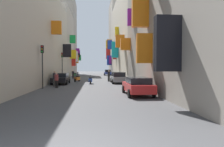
{
  "coord_description": "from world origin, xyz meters",
  "views": [
    {
      "loc": [
        0.41,
        -4.33,
        2.11
      ],
      "look_at": [
        3.52,
        31.03,
        1.01
      ],
      "focal_mm": 32.46,
      "sensor_mm": 36.0,
      "label": 1
    }
  ],
  "objects_px": {
    "parked_car_blue": "(108,72)",
    "scooter_blue": "(90,80)",
    "parked_car_red": "(138,86)",
    "pedestrian_near_left": "(57,80)",
    "parked_car_grey": "(118,77)",
    "traffic_light_far_corner": "(42,59)",
    "scooter_orange": "(77,79)",
    "scooter_green": "(75,75)",
    "parked_car_black": "(61,78)",
    "pedestrian_near_right": "(109,76)",
    "pedestrian_crossing": "(73,74)",
    "traffic_light_near_corner": "(62,62)",
    "pedestrian_mid_street": "(54,79)",
    "scooter_silver": "(78,74)"
  },
  "relations": [
    {
      "from": "parked_car_blue",
      "to": "pedestrian_near_right",
      "type": "xyz_separation_m",
      "value": [
        -1.33,
        -22.8,
        0.04
      ]
    },
    {
      "from": "pedestrian_near_left",
      "to": "traffic_light_far_corner",
      "type": "bearing_deg",
      "value": -151.06
    },
    {
      "from": "parked_car_grey",
      "to": "traffic_light_far_corner",
      "type": "relative_size",
      "value": 0.95
    },
    {
      "from": "parked_car_blue",
      "to": "pedestrian_crossing",
      "type": "bearing_deg",
      "value": -117.07
    },
    {
      "from": "scooter_orange",
      "to": "pedestrian_near_left",
      "type": "xyz_separation_m",
      "value": [
        -1.36,
        -8.75,
        0.32
      ]
    },
    {
      "from": "scooter_silver",
      "to": "pedestrian_near_right",
      "type": "xyz_separation_m",
      "value": [
        6.5,
        -23.88,
        0.36
      ]
    },
    {
      "from": "traffic_light_far_corner",
      "to": "scooter_blue",
      "type": "bearing_deg",
      "value": 50.83
    },
    {
      "from": "pedestrian_crossing",
      "to": "traffic_light_near_corner",
      "type": "bearing_deg",
      "value": -100.12
    },
    {
      "from": "parked_car_red",
      "to": "scooter_green",
      "type": "xyz_separation_m",
      "value": [
        -7.61,
        30.44,
        -0.26
      ]
    },
    {
      "from": "pedestrian_crossing",
      "to": "traffic_light_near_corner",
      "type": "xyz_separation_m",
      "value": [
        -1.05,
        -5.86,
        2.21
      ]
    },
    {
      "from": "scooter_orange",
      "to": "scooter_blue",
      "type": "bearing_deg",
      "value": -62.45
    },
    {
      "from": "parked_car_blue",
      "to": "pedestrian_near_left",
      "type": "height_order",
      "value": "pedestrian_near_left"
    },
    {
      "from": "scooter_blue",
      "to": "traffic_light_near_corner",
      "type": "distance_m",
      "value": 8.11
    },
    {
      "from": "pedestrian_mid_street",
      "to": "pedestrian_near_right",
      "type": "bearing_deg",
      "value": 49.12
    },
    {
      "from": "parked_car_blue",
      "to": "scooter_orange",
      "type": "distance_m",
      "value": 23.61
    },
    {
      "from": "scooter_blue",
      "to": "scooter_orange",
      "type": "xyz_separation_m",
      "value": [
        -1.99,
        3.81,
        -0.0
      ]
    },
    {
      "from": "scooter_silver",
      "to": "scooter_orange",
      "type": "height_order",
      "value": "same"
    },
    {
      "from": "parked_car_grey",
      "to": "traffic_light_far_corner",
      "type": "distance_m",
      "value": 10.56
    },
    {
      "from": "scooter_green",
      "to": "traffic_light_far_corner",
      "type": "relative_size",
      "value": 0.44
    },
    {
      "from": "pedestrian_near_right",
      "to": "pedestrian_near_left",
      "type": "bearing_deg",
      "value": -124.24
    },
    {
      "from": "scooter_green",
      "to": "scooter_orange",
      "type": "bearing_deg",
      "value": -83.25
    },
    {
      "from": "parked_car_black",
      "to": "parked_car_blue",
      "type": "distance_m",
      "value": 27.79
    },
    {
      "from": "pedestrian_mid_street",
      "to": "traffic_light_far_corner",
      "type": "bearing_deg",
      "value": -110.6
    },
    {
      "from": "parked_car_grey",
      "to": "parked_car_black",
      "type": "bearing_deg",
      "value": -174.75
    },
    {
      "from": "scooter_silver",
      "to": "traffic_light_near_corner",
      "type": "bearing_deg",
      "value": -91.73
    },
    {
      "from": "scooter_blue",
      "to": "pedestrian_near_left",
      "type": "bearing_deg",
      "value": -124.16
    },
    {
      "from": "parked_car_black",
      "to": "scooter_orange",
      "type": "xyz_separation_m",
      "value": [
        1.71,
        3.87,
        -0.27
      ]
    },
    {
      "from": "scooter_orange",
      "to": "parked_car_red",
      "type": "bearing_deg",
      "value": -68.66
    },
    {
      "from": "scooter_silver",
      "to": "scooter_green",
      "type": "bearing_deg",
      "value": -89.92
    },
    {
      "from": "pedestrian_near_left",
      "to": "pedestrian_crossing",
      "type": "bearing_deg",
      "value": 90.39
    },
    {
      "from": "parked_car_grey",
      "to": "parked_car_blue",
      "type": "height_order",
      "value": "parked_car_blue"
    },
    {
      "from": "parked_car_red",
      "to": "scooter_orange",
      "type": "height_order",
      "value": "parked_car_red"
    },
    {
      "from": "parked_car_blue",
      "to": "scooter_orange",
      "type": "bearing_deg",
      "value": -104.6
    },
    {
      "from": "pedestrian_crossing",
      "to": "traffic_light_near_corner",
      "type": "relative_size",
      "value": 0.36
    },
    {
      "from": "pedestrian_crossing",
      "to": "parked_car_grey",
      "type": "bearing_deg",
      "value": -58.14
    },
    {
      "from": "scooter_green",
      "to": "pedestrian_near_left",
      "type": "distance_m",
      "value": 24.49
    },
    {
      "from": "parked_car_black",
      "to": "traffic_light_near_corner",
      "type": "bearing_deg",
      "value": 97.35
    },
    {
      "from": "parked_car_grey",
      "to": "traffic_light_near_corner",
      "type": "distance_m",
      "value": 10.19
    },
    {
      "from": "parked_car_black",
      "to": "pedestrian_near_right",
      "type": "height_order",
      "value": "pedestrian_near_right"
    },
    {
      "from": "parked_car_blue",
      "to": "scooter_blue",
      "type": "distance_m",
      "value": 26.95
    },
    {
      "from": "scooter_silver",
      "to": "parked_car_red",
      "type": "bearing_deg",
      "value": -78.84
    },
    {
      "from": "parked_car_black",
      "to": "scooter_orange",
      "type": "height_order",
      "value": "parked_car_black"
    },
    {
      "from": "parked_car_red",
      "to": "pedestrian_near_left",
      "type": "bearing_deg",
      "value": 140.01
    },
    {
      "from": "parked_car_red",
      "to": "scooter_blue",
      "type": "relative_size",
      "value": 2.2
    },
    {
      "from": "pedestrian_crossing",
      "to": "traffic_light_far_corner",
      "type": "distance_m",
      "value": 17.89
    },
    {
      "from": "scooter_orange",
      "to": "pedestrian_mid_street",
      "type": "xyz_separation_m",
      "value": [
        -1.82,
        -7.4,
        0.39
      ]
    },
    {
      "from": "scooter_silver",
      "to": "pedestrian_mid_street",
      "type": "height_order",
      "value": "pedestrian_mid_street"
    },
    {
      "from": "parked_car_red",
      "to": "pedestrian_mid_street",
      "type": "distance_m",
      "value": 10.52
    },
    {
      "from": "parked_car_black",
      "to": "scooter_blue",
      "type": "relative_size",
      "value": 2.24
    },
    {
      "from": "pedestrian_near_left",
      "to": "scooter_blue",
      "type": "bearing_deg",
      "value": 55.84
    }
  ]
}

